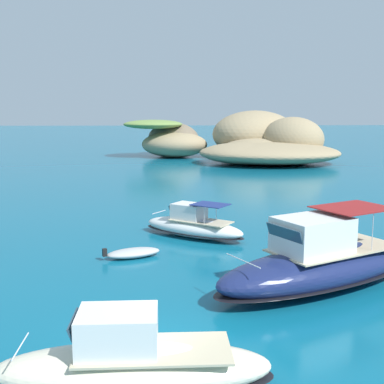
{
  "coord_description": "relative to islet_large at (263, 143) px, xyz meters",
  "views": [
    {
      "loc": [
        0.42,
        -14.31,
        7.08
      ],
      "look_at": [
        1.72,
        14.53,
        2.32
      ],
      "focal_mm": 47.61,
      "sensor_mm": 36.0,
      "label": 1
    }
  ],
  "objects": [
    {
      "name": "ground_plane",
      "position": [
        -13.27,
        -55.12,
        -2.39
      ],
      "size": [
        400.0,
        400.0,
        0.0
      ],
      "primitive_type": "plane",
      "color": "#0C5B7A"
    },
    {
      "name": "motorboat_cream",
      "position": [
        -13.84,
        -57.48,
        -1.68
      ],
      "size": [
        7.2,
        2.21,
        2.12
      ],
      "color": "beige",
      "rests_on": "ground"
    },
    {
      "name": "motorboat_white",
      "position": [
        -11.54,
        -41.9,
        -1.76
      ],
      "size": [
        6.18,
        5.13,
        1.96
      ],
      "color": "white",
      "rests_on": "ground"
    },
    {
      "name": "islet_large",
      "position": [
        0.0,
        0.0,
        0.0
      ],
      "size": [
        21.15,
        27.28,
        6.77
      ],
      "color": "#9E8966",
      "rests_on": "ground"
    },
    {
      "name": "motorboat_navy",
      "position": [
        -6.93,
        -50.29,
        -1.4
      ],
      "size": [
        10.17,
        7.24,
        3.11
      ],
      "color": "navy",
      "rests_on": "ground"
    },
    {
      "name": "dinghy_tender",
      "position": [
        -14.61,
        -45.73,
        -2.17
      ],
      "size": [
        2.85,
        1.94,
        0.58
      ],
      "color": "#B2B2B2",
      "rests_on": "ground"
    },
    {
      "name": "islet_small",
      "position": [
        -12.51,
        6.55,
        0.04
      ],
      "size": [
        12.99,
        13.85,
        5.44
      ],
      "color": "#9E8966",
      "rests_on": "ground"
    }
  ]
}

